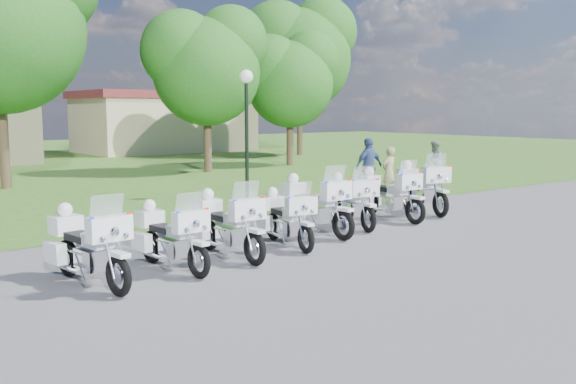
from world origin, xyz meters
TOP-DOWN VIEW (x-y plane):
  - ground at (0.00, 0.00)m, footprint 100.00×100.00m
  - grass_lawn at (0.00, 27.00)m, footprint 100.00×48.00m
  - motorcycle_0 at (-5.57, -0.49)m, footprint 0.96×2.35m
  - motorcycle_1 at (-4.00, -0.37)m, footprint 0.83×2.20m
  - motorcycle_2 at (-2.64, -0.13)m, footprint 0.77×2.33m
  - motorcycle_3 at (-1.08, -0.01)m, footprint 0.95×2.13m
  - motorcycle_4 at (0.21, 0.64)m, footprint 0.82×2.47m
  - motorcycle_5 at (1.59, 0.88)m, footprint 1.17×2.27m
  - motorcycle_6 at (3.09, 1.02)m, footprint 0.85×2.41m
  - motorcycle_7 at (4.72, 1.32)m, footprint 1.36×2.46m
  - lamp_post at (2.27, 6.53)m, footprint 0.44×0.44m
  - tree_2 at (5.72, 15.07)m, footprint 5.73×4.89m
  - tree_3 at (11.04, 15.77)m, footprint 5.21×4.45m
  - tree_4 at (16.06, 21.34)m, footprint 7.46×6.37m
  - building_east at (11.00, 30.00)m, footprint 11.44×7.28m
  - bystander_a at (6.35, 4.12)m, footprint 0.63×0.44m
  - bystander_b at (10.96, 6.06)m, footprint 1.02×0.97m
  - bystander_c at (6.00, 4.72)m, footprint 1.15×0.49m

SIDE VIEW (x-z plane):
  - ground at x=0.00m, z-range 0.00..0.00m
  - grass_lawn at x=0.00m, z-range 0.00..0.01m
  - motorcycle_3 at x=-1.08m, z-range -0.12..1.32m
  - motorcycle_1 at x=-4.00m, z-range -0.12..1.35m
  - motorcycle_5 at x=1.59m, z-range -0.13..1.43m
  - motorcycle_2 at x=-2.64m, z-range -0.13..1.44m
  - motorcycle_0 at x=-5.57m, z-range -0.13..1.45m
  - motorcycle_6 at x=3.09m, z-range -0.13..1.49m
  - motorcycle_4 at x=0.21m, z-range -0.14..1.53m
  - motorcycle_7 at x=4.72m, z-range -0.14..1.58m
  - bystander_a at x=6.35m, z-range 0.00..1.65m
  - bystander_b at x=10.96m, z-range 0.00..1.65m
  - bystander_c at x=6.00m, z-range 0.00..1.95m
  - building_east at x=11.00m, z-range 0.02..4.12m
  - lamp_post at x=2.27m, z-range 1.06..5.21m
  - tree_3 at x=11.04m, z-range 1.12..8.07m
  - tree_2 at x=5.72m, z-range 1.23..8.87m
  - tree_4 at x=16.06m, z-range 1.61..11.56m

